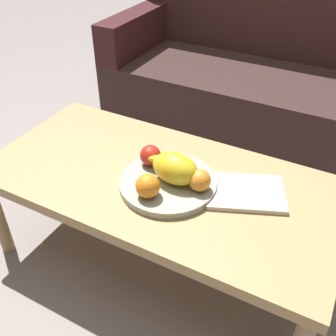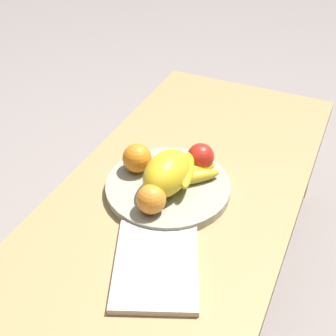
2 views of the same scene
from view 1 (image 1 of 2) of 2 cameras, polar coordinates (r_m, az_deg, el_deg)
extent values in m
plane|color=gray|center=(1.63, -1.02, -12.65)|extent=(8.00, 8.00, 0.00)
cube|color=tan|center=(1.36, -1.20, -2.04)|extent=(1.23, 0.60, 0.04)
cylinder|color=#A88F4C|center=(1.93, -12.37, 2.68)|extent=(0.05, 0.05, 0.37)
cylinder|color=#A07D54|center=(1.58, 22.58, -8.53)|extent=(0.05, 0.05, 0.37)
cube|color=#352220|center=(2.28, 13.32, 8.69)|extent=(1.70, 0.70, 0.40)
cube|color=#39211D|center=(2.37, 17.08, 21.04)|extent=(1.70, 0.14, 0.50)
cube|color=#3B1B1E|center=(2.44, -4.22, 19.43)|extent=(0.14, 0.70, 0.22)
cylinder|color=#969D8E|center=(1.30, 0.00, -2.20)|extent=(0.32, 0.32, 0.03)
ellipsoid|color=yellow|center=(1.26, 1.05, -0.07)|extent=(0.16, 0.11, 0.10)
sphere|color=orange|center=(1.21, -2.96, -2.63)|extent=(0.08, 0.08, 0.08)
sphere|color=orange|center=(1.24, 4.61, -1.80)|extent=(0.07, 0.07, 0.07)
sphere|color=red|center=(1.35, -2.58, 1.86)|extent=(0.07, 0.07, 0.07)
ellipsoid|color=yellow|center=(1.33, 0.05, 0.46)|extent=(0.12, 0.14, 0.03)
ellipsoid|color=yellow|center=(1.33, -0.77, 0.33)|extent=(0.14, 0.12, 0.03)
ellipsoid|color=gold|center=(1.31, 0.10, 1.07)|extent=(0.15, 0.08, 0.03)
cube|color=beige|center=(1.30, 11.18, -3.48)|extent=(0.30, 0.26, 0.02)
camera|label=2|loc=(1.31, 48.19, 23.34)|focal=48.19mm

